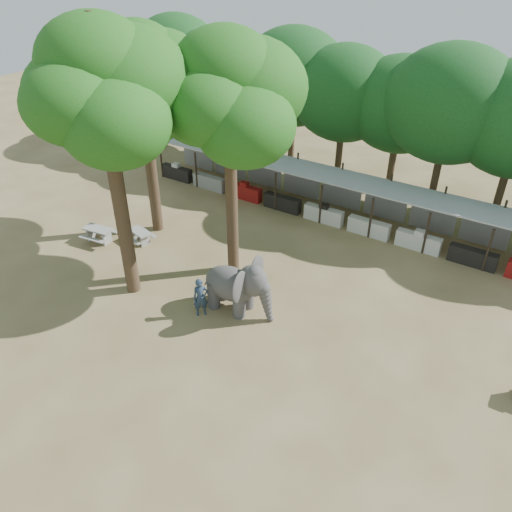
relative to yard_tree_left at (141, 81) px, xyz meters
The scene contains 10 objects.
ground 14.23m from the yard_tree_left, 38.20° to the right, with size 100.00×100.00×0.00m, color brown.
vendor_stalls 13.30m from the yard_tree_left, 36.06° to the left, with size 28.00×2.99×2.80m.
yard_tree_left is the anchor object (origin of this frame).
yard_tree_center 5.92m from the yard_tree_left, 59.04° to the right, with size 7.10×6.90×12.04m.
yard_tree_back 6.09m from the yard_tree_left, ahead, with size 7.10×6.90×11.36m.
backdrop_trees 15.17m from the yard_tree_left, 52.28° to the left, with size 46.46×5.95×8.33m.
elephant 11.34m from the yard_tree_left, 24.47° to the right, with size 3.44×2.63×2.63m.
handler 11.24m from the yard_tree_left, 34.97° to the right, with size 0.66×0.44×1.84m, color #26384C.
picnic_table_near 8.39m from the yard_tree_left, 117.95° to the right, with size 1.81×1.67×0.81m.
picnic_table_far 7.97m from the yard_tree_left, 78.19° to the right, with size 1.65×1.54×0.70m.
Camera 1 is at (9.30, -10.90, 14.23)m, focal length 35.00 mm.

